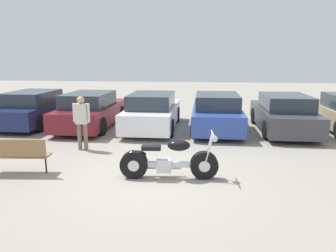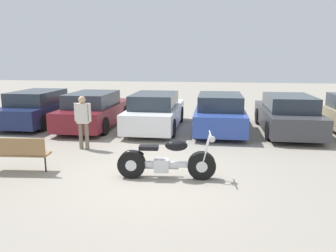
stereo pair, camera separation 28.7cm
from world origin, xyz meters
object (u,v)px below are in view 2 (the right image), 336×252
motorcycle (165,161)px  parked_car_white (155,112)px  park_bench (18,151)px  parked_car_maroon (95,110)px  parked_car_navy (40,108)px  person_standing (83,118)px  parked_car_blue (220,113)px  parked_car_dark_grey (287,115)px

motorcycle → parked_car_white: (-1.18, 5.31, 0.25)m
motorcycle → park_bench: size_ratio=1.54×
parked_car_maroon → parked_car_navy: bearing=173.3°
park_bench → person_standing: size_ratio=0.91×
parked_car_white → parked_car_blue: (2.48, 0.07, 0.00)m
parked_car_blue → parked_car_navy: bearing=178.3°
parked_car_white → park_bench: 5.95m
parked_car_dark_grey → parked_car_navy: bearing=178.6°
parked_car_navy → park_bench: 6.27m
parked_car_white → person_standing: (-1.64, -3.21, 0.30)m
parked_car_white → motorcycle: bearing=-77.5°
parked_car_dark_grey → park_bench: size_ratio=3.06×
motorcycle → parked_car_white: size_ratio=0.50×
motorcycle → parked_car_dark_grey: parked_car_dark_grey is taller
parked_car_maroon → parked_car_dark_grey: (7.45, 0.05, 0.00)m
parked_car_blue → person_standing: person_standing is taller
motorcycle → parked_car_dark_grey: (3.79, 5.35, 0.25)m
parked_car_navy → parked_car_maroon: bearing=-6.7°
parked_car_maroon → parked_car_white: same height
park_bench → person_standing: bearing=71.1°
parked_car_maroon → person_standing: bearing=-75.3°
park_bench → person_standing: (0.76, 2.23, 0.42)m
parked_car_navy → person_standing: 4.83m
parked_car_blue → person_standing: size_ratio=2.78×
park_bench → parked_car_maroon: bearing=90.8°
parked_car_white → parked_car_dark_grey: same height
motorcycle → person_standing: size_ratio=1.40×
parked_car_blue → person_standing: bearing=-141.5°
parked_car_white → parked_car_dark_grey: size_ratio=1.00×
parked_car_maroon → parked_car_blue: (4.96, 0.08, 0.00)m
person_standing → parked_car_maroon: bearing=104.7°
parked_car_navy → park_bench: bearing=-65.9°
parked_car_maroon → person_standing: size_ratio=2.78×
parked_car_navy → parked_car_dark_grey: bearing=-1.4°
parked_car_white → parked_car_navy: bearing=176.7°
parked_car_blue → parked_car_dark_grey: (2.48, -0.03, 0.00)m
parked_car_blue → parked_car_maroon: bearing=-179.1°
parked_car_navy → parked_car_blue: size_ratio=1.00×
parked_car_navy → motorcycle: bearing=-42.3°
parked_car_maroon → parked_car_dark_grey: 7.45m
person_standing → parked_car_navy: bearing=133.5°
parked_car_blue → parked_car_dark_grey: size_ratio=1.00×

